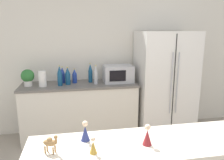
{
  "coord_description": "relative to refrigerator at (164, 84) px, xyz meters",
  "views": [
    {
      "loc": [
        -0.45,
        -1.08,
        1.76
      ],
      "look_at": [
        -0.0,
        1.35,
        1.2
      ],
      "focal_mm": 35.0,
      "sensor_mm": 36.0,
      "label": 1
    }
  ],
  "objects": [
    {
      "name": "camel_figurine",
      "position": [
        -1.71,
        -2.04,
        0.16
      ],
      "size": [
        0.11,
        0.08,
        0.13
      ],
      "color": "olive",
      "rests_on": "bar_counter"
    },
    {
      "name": "microwave",
      "position": [
        -0.8,
        0.09,
        0.18
      ],
      "size": [
        0.48,
        0.37,
        0.28
      ],
      "color": "#B2B5BA",
      "rests_on": "back_counter"
    },
    {
      "name": "back_bottle_5",
      "position": [
        -1.71,
        0.16,
        0.18
      ],
      "size": [
        0.08,
        0.08,
        0.28
      ],
      "color": "navy",
      "rests_on": "back_counter"
    },
    {
      "name": "back_bottle_3",
      "position": [
        -1.18,
        0.0,
        0.19
      ],
      "size": [
        0.06,
        0.06,
        0.3
      ],
      "color": "#B2B7BC",
      "rests_on": "back_counter"
    },
    {
      "name": "wise_man_figurine_purple",
      "position": [
        -1.47,
        -1.92,
        0.15
      ],
      "size": [
        0.07,
        0.07,
        0.16
      ],
      "color": "navy",
      "rests_on": "bar_counter"
    },
    {
      "name": "back_bottle_4",
      "position": [
        -1.62,
        0.05,
        0.18
      ],
      "size": [
        0.08,
        0.08,
        0.28
      ],
      "color": "navy",
      "rests_on": "back_counter"
    },
    {
      "name": "refrigerator",
      "position": [
        0.0,
        0.0,
        0.0
      ],
      "size": [
        0.94,
        0.72,
        1.76
      ],
      "color": "silver",
      "rests_on": "ground_plane"
    },
    {
      "name": "wall_back",
      "position": [
        -1.09,
        0.4,
        0.4
      ],
      "size": [
        8.0,
        0.06,
        2.55
      ],
      "color": "silver",
      "rests_on": "ground_plane"
    },
    {
      "name": "wise_man_figurine_blue",
      "position": [
        -1.04,
        -2.06,
        0.15
      ],
      "size": [
        0.07,
        0.07,
        0.16
      ],
      "color": "maroon",
      "rests_on": "bar_counter"
    },
    {
      "name": "wise_man_figurine_crimson",
      "position": [
        -1.43,
        -2.1,
        0.14
      ],
      "size": [
        0.05,
        0.05,
        0.12
      ],
      "color": "#B28933",
      "rests_on": "bar_counter"
    },
    {
      "name": "paper_towel_roll",
      "position": [
        -2.0,
        -0.01,
        0.16
      ],
      "size": [
        0.12,
        0.12,
        0.24
      ],
      "color": "white",
      "rests_on": "back_counter"
    },
    {
      "name": "back_bottle_2",
      "position": [
        -1.74,
        -0.01,
        0.2
      ],
      "size": [
        0.07,
        0.07,
        0.32
      ],
      "color": "navy",
      "rests_on": "back_counter"
    },
    {
      "name": "back_bottle_1",
      "position": [
        -1.25,
        0.15,
        0.2
      ],
      "size": [
        0.07,
        0.07,
        0.32
      ],
      "color": "navy",
      "rests_on": "back_counter"
    },
    {
      "name": "back_bottle_0",
      "position": [
        -1.51,
        0.15,
        0.16
      ],
      "size": [
        0.08,
        0.08,
        0.24
      ],
      "color": "navy",
      "rests_on": "back_counter"
    },
    {
      "name": "back_counter",
      "position": [
        -1.44,
        0.07,
        -0.42
      ],
      "size": [
        1.86,
        0.63,
        0.92
      ],
      "color": "silver",
      "rests_on": "ground_plane"
    },
    {
      "name": "potted_plant",
      "position": [
        -2.23,
        0.06,
        0.19
      ],
      "size": [
        0.2,
        0.2,
        0.26
      ],
      "color": "silver",
      "rests_on": "back_counter"
    }
  ]
}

